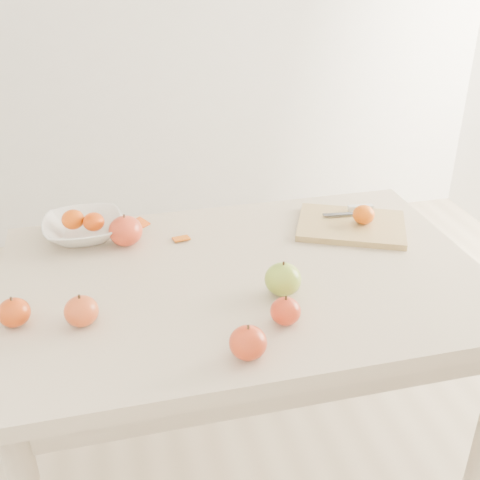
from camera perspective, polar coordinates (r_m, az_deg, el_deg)
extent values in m
plane|color=#C6B293|center=(2.01, 0.37, -21.78)|extent=(3.50, 3.50, 0.00)
cube|color=#C6B096|center=(1.52, 0.45, -3.86)|extent=(1.20, 0.80, 0.04)
cylinder|color=#BCAA8E|center=(1.99, -17.59, -9.73)|extent=(0.06, 0.06, 0.71)
cylinder|color=#BCAA8E|center=(2.16, 12.23, -5.70)|extent=(0.06, 0.06, 0.71)
cube|color=tan|center=(1.75, 10.50, 1.35)|extent=(0.36, 0.32, 0.02)
ellipsoid|color=#CF5207|center=(1.74, 11.64, 2.37)|extent=(0.06, 0.06, 0.05)
imported|color=white|center=(1.72, -14.62, 1.07)|extent=(0.22, 0.22, 0.05)
ellipsoid|color=#D94707|center=(1.72, -15.56, 1.89)|extent=(0.06, 0.06, 0.05)
ellipsoid|color=#D44207|center=(1.70, -13.71, 1.69)|extent=(0.06, 0.06, 0.05)
cube|color=#D24A0E|center=(1.76, -9.65, 1.37)|extent=(0.07, 0.07, 0.01)
cube|color=#D25D0E|center=(1.67, -5.60, 0.08)|extent=(0.05, 0.04, 0.01)
cube|color=silver|center=(1.83, 11.35, 3.03)|extent=(0.08, 0.03, 0.01)
cube|color=#35373C|center=(1.78, 9.35, 2.43)|extent=(0.10, 0.03, 0.00)
ellipsoid|color=#679E1F|center=(1.42, 4.09, -3.73)|extent=(0.09, 0.09, 0.08)
ellipsoid|color=#9D1510|center=(1.65, -10.80, 0.86)|extent=(0.09, 0.09, 0.08)
ellipsoid|color=#930908|center=(1.40, -20.64, -6.44)|extent=(0.07, 0.07, 0.06)
ellipsoid|color=maroon|center=(1.32, 4.33, -6.74)|extent=(0.07, 0.07, 0.06)
ellipsoid|color=maroon|center=(1.36, -14.82, -6.53)|extent=(0.08, 0.08, 0.07)
ellipsoid|color=maroon|center=(1.23, 0.76, -9.71)|extent=(0.08, 0.08, 0.07)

